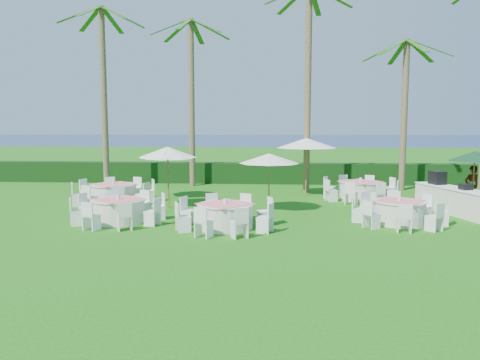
{
  "coord_description": "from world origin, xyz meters",
  "views": [
    {
      "loc": [
        1.82,
        -15.27,
        3.34
      ],
      "look_at": [
        0.5,
        2.34,
        1.3
      ],
      "focal_mm": 35.0,
      "sensor_mm": 36.0,
      "label": 1
    }
  ],
  "objects_px": {
    "banquet_table_c": "(399,211)",
    "staff_person": "(472,187)",
    "umbrella_green": "(475,156)",
    "buffet_table": "(456,200)",
    "banquet_table_d": "(114,194)",
    "umbrella_c": "(168,155)",
    "banquet_table_a": "(119,210)",
    "banquet_table_f": "(360,190)",
    "umbrella_b": "(269,159)",
    "banquet_table_b": "(225,215)",
    "umbrella_a": "(168,152)",
    "umbrella_d": "(307,143)"
  },
  "relations": [
    {
      "from": "banquet_table_c",
      "to": "staff_person",
      "type": "bearing_deg",
      "value": 42.24
    },
    {
      "from": "umbrella_green",
      "to": "buffet_table",
      "type": "distance_m",
      "value": 2.31
    },
    {
      "from": "banquet_table_d",
      "to": "umbrella_c",
      "type": "distance_m",
      "value": 3.16
    },
    {
      "from": "umbrella_c",
      "to": "banquet_table_a",
      "type": "bearing_deg",
      "value": -94.74
    },
    {
      "from": "banquet_table_f",
      "to": "staff_person",
      "type": "height_order",
      "value": "staff_person"
    },
    {
      "from": "banquet_table_f",
      "to": "staff_person",
      "type": "xyz_separation_m",
      "value": [
        4.16,
        -1.76,
        0.43
      ]
    },
    {
      "from": "banquet_table_c",
      "to": "umbrella_b",
      "type": "xyz_separation_m",
      "value": [
        -4.5,
        2.07,
        1.66
      ]
    },
    {
      "from": "banquet_table_a",
      "to": "buffet_table",
      "type": "xyz_separation_m",
      "value": [
        12.34,
        2.45,
        0.11
      ]
    },
    {
      "from": "banquet_table_a",
      "to": "banquet_table_c",
      "type": "relative_size",
      "value": 1.0
    },
    {
      "from": "banquet_table_c",
      "to": "buffet_table",
      "type": "xyz_separation_m",
      "value": [
        2.65,
        1.97,
        0.12
      ]
    },
    {
      "from": "banquet_table_c",
      "to": "banquet_table_f",
      "type": "xyz_separation_m",
      "value": [
        -0.38,
        5.19,
        0.03
      ]
    },
    {
      "from": "banquet_table_f",
      "to": "umbrella_b",
      "type": "relative_size",
      "value": 1.4
    },
    {
      "from": "banquet_table_b",
      "to": "umbrella_a",
      "type": "distance_m",
      "value": 5.02
    },
    {
      "from": "banquet_table_b",
      "to": "staff_person",
      "type": "bearing_deg",
      "value": 25.62
    },
    {
      "from": "banquet_table_a",
      "to": "umbrella_green",
      "type": "height_order",
      "value": "umbrella_green"
    },
    {
      "from": "banquet_table_f",
      "to": "umbrella_d",
      "type": "height_order",
      "value": "umbrella_d"
    },
    {
      "from": "umbrella_a",
      "to": "umbrella_c",
      "type": "xyz_separation_m",
      "value": [
        -0.59,
        2.6,
        -0.26
      ]
    },
    {
      "from": "banquet_table_f",
      "to": "umbrella_d",
      "type": "distance_m",
      "value": 3.39
    },
    {
      "from": "umbrella_green",
      "to": "umbrella_a",
      "type": "bearing_deg",
      "value": -177.0
    },
    {
      "from": "banquet_table_a",
      "to": "umbrella_a",
      "type": "xyz_separation_m",
      "value": [
        1.06,
        3.05,
        1.86
      ]
    },
    {
      "from": "umbrella_d",
      "to": "umbrella_c",
      "type": "bearing_deg",
      "value": -169.31
    },
    {
      "from": "banquet_table_d",
      "to": "staff_person",
      "type": "bearing_deg",
      "value": 0.74
    },
    {
      "from": "umbrella_c",
      "to": "buffet_table",
      "type": "bearing_deg",
      "value": -15.09
    },
    {
      "from": "umbrella_b",
      "to": "umbrella_d",
      "type": "relative_size",
      "value": 0.83
    },
    {
      "from": "umbrella_b",
      "to": "umbrella_c",
      "type": "xyz_separation_m",
      "value": [
        -4.73,
        3.1,
        -0.05
      ]
    },
    {
      "from": "umbrella_a",
      "to": "staff_person",
      "type": "relative_size",
      "value": 1.44
    },
    {
      "from": "banquet_table_c",
      "to": "buffet_table",
      "type": "distance_m",
      "value": 3.3
    },
    {
      "from": "umbrella_c",
      "to": "staff_person",
      "type": "distance_m",
      "value": 13.17
    },
    {
      "from": "buffet_table",
      "to": "umbrella_c",
      "type": "bearing_deg",
      "value": 164.91
    },
    {
      "from": "banquet_table_a",
      "to": "umbrella_d",
      "type": "height_order",
      "value": "umbrella_d"
    },
    {
      "from": "banquet_table_d",
      "to": "umbrella_b",
      "type": "bearing_deg",
      "value": -9.94
    },
    {
      "from": "umbrella_a",
      "to": "staff_person",
      "type": "height_order",
      "value": "umbrella_a"
    },
    {
      "from": "umbrella_c",
      "to": "umbrella_a",
      "type": "bearing_deg",
      "value": -77.2
    },
    {
      "from": "banquet_table_f",
      "to": "banquet_table_a",
      "type": "bearing_deg",
      "value": -148.62
    },
    {
      "from": "banquet_table_c",
      "to": "banquet_table_d",
      "type": "bearing_deg",
      "value": 163.82
    },
    {
      "from": "banquet_table_c",
      "to": "staff_person",
      "type": "relative_size",
      "value": 1.83
    },
    {
      "from": "umbrella_green",
      "to": "banquet_table_a",
      "type": "bearing_deg",
      "value": -164.61
    },
    {
      "from": "banquet_table_f",
      "to": "umbrella_d",
      "type": "xyz_separation_m",
      "value": [
        -2.39,
        1.19,
        2.08
      ]
    },
    {
      "from": "staff_person",
      "to": "banquet_table_d",
      "type": "bearing_deg",
      "value": -15.34
    },
    {
      "from": "banquet_table_d",
      "to": "banquet_table_f",
      "type": "relative_size",
      "value": 1.02
    },
    {
      "from": "banquet_table_b",
      "to": "buffet_table",
      "type": "distance_m",
      "value": 9.1
    },
    {
      "from": "umbrella_a",
      "to": "umbrella_green",
      "type": "bearing_deg",
      "value": 3.0
    },
    {
      "from": "banquet_table_c",
      "to": "umbrella_d",
      "type": "xyz_separation_m",
      "value": [
        -2.77,
        6.39,
        2.11
      ]
    },
    {
      "from": "banquet_table_b",
      "to": "banquet_table_a",
      "type": "bearing_deg",
      "value": 169.4
    },
    {
      "from": "umbrella_b",
      "to": "umbrella_d",
      "type": "xyz_separation_m",
      "value": [
        1.73,
        4.32,
        0.45
      ]
    },
    {
      "from": "banquet_table_d",
      "to": "buffet_table",
      "type": "bearing_deg",
      "value": -5.27
    },
    {
      "from": "banquet_table_c",
      "to": "banquet_table_f",
      "type": "distance_m",
      "value": 5.21
    },
    {
      "from": "buffet_table",
      "to": "banquet_table_f",
      "type": "bearing_deg",
      "value": 133.16
    },
    {
      "from": "umbrella_green",
      "to": "buffet_table",
      "type": "height_order",
      "value": "umbrella_green"
    },
    {
      "from": "banquet_table_a",
      "to": "banquet_table_b",
      "type": "relative_size",
      "value": 1.0
    }
  ]
}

